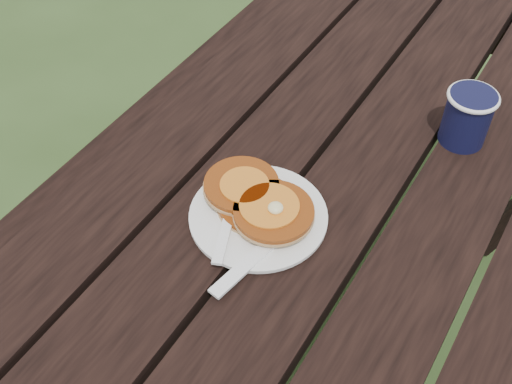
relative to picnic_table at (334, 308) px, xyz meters
The scene contains 6 objects.
picnic_table is the anchor object (origin of this frame).
plate 0.43m from the picnic_table, 119.51° to the right, with size 0.20×0.20×0.01m, color white.
pancake_stack 0.44m from the picnic_table, 123.90° to the right, with size 0.19×0.14×0.04m.
knife 0.45m from the picnic_table, 102.50° to the right, with size 0.02×0.18×0.01m, color white.
fork 0.47m from the picnic_table, 116.31° to the right, with size 0.03×0.16×0.01m, color white, non-canonical shape.
coffee_cup 0.48m from the picnic_table, 57.45° to the left, with size 0.08×0.08×0.10m.
Camera 1 is at (0.23, -0.68, 1.49)m, focal length 45.00 mm.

